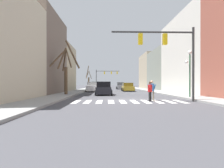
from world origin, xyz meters
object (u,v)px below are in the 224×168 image
(street_lamp_right_corner, at_px, (190,64))
(car_parked_right_near, at_px, (128,87))
(car_at_intersection, at_px, (96,86))
(car_parked_left_far, at_px, (120,86))
(pedestrian_waiting_at_curb, at_px, (152,89))
(car_driving_away_lane, at_px, (92,87))
(traffic_signal_near, at_px, (169,48))
(car_parked_right_far, at_px, (104,89))
(traffic_signal_far, at_px, (105,74))
(street_tree_left_far, at_px, (88,80))
(street_tree_left_mid, at_px, (66,69))
(pedestrian_on_left_sidewalk, at_px, (150,90))

(street_lamp_right_corner, distance_m, car_parked_right_near, 16.23)
(car_at_intersection, xyz_separation_m, car_parked_right_near, (6.20, -7.80, -0.12))
(car_parked_left_far, height_order, pedestrian_waiting_at_curb, car_parked_left_far)
(car_driving_away_lane, height_order, car_parked_left_far, car_parked_left_far)
(traffic_signal_near, bearing_deg, car_parked_right_far, 122.40)
(traffic_signal_far, distance_m, car_parked_left_far, 11.91)
(car_at_intersection, height_order, car_driving_away_lane, car_at_intersection)
(car_driving_away_lane, xyz_separation_m, car_parked_left_far, (5.85, 13.48, 0.01))
(traffic_signal_far, relative_size, street_lamp_right_corner, 1.68)
(car_at_intersection, bearing_deg, car_parked_right_far, -173.44)
(traffic_signal_far, distance_m, street_lamp_right_corner, 39.17)
(car_at_intersection, relative_size, pedestrian_waiting_at_curb, 2.60)
(car_parked_right_far, relative_size, street_tree_left_far, 0.79)
(car_parked_right_near, bearing_deg, car_parked_left_far, 2.00)
(car_parked_right_far, distance_m, street_tree_left_mid, 5.12)
(car_parked_left_far, bearing_deg, pedestrian_on_left_sidewalk, -179.89)
(street_tree_left_far, xyz_separation_m, street_tree_left_mid, (-0.27, -22.28, 0.81))
(traffic_signal_near, bearing_deg, pedestrian_waiting_at_curb, 145.16)
(traffic_signal_near, relative_size, car_driving_away_lane, 1.41)
(car_parked_right_near, bearing_deg, street_lamp_right_corner, -165.56)
(street_tree_left_mid, bearing_deg, car_parked_right_near, 52.00)
(traffic_signal_near, relative_size, car_parked_left_far, 1.44)
(street_tree_left_far, distance_m, street_tree_left_mid, 22.29)
(street_lamp_right_corner, xyz_separation_m, street_tree_left_mid, (-12.59, 4.54, -0.11))
(traffic_signal_far, relative_size, car_parked_right_near, 1.57)
(traffic_signal_far, bearing_deg, street_tree_left_mid, -97.21)
(car_at_intersection, xyz_separation_m, pedestrian_waiting_at_curb, (6.11, -25.24, 0.14))
(traffic_signal_near, height_order, pedestrian_waiting_at_curb, traffic_signal_near)
(street_lamp_right_corner, height_order, car_at_intersection, street_lamp_right_corner)
(car_parked_left_far, relative_size, pedestrian_on_left_sidewalk, 2.88)
(traffic_signal_far, distance_m, car_driving_away_lane, 24.52)
(pedestrian_on_left_sidewalk, distance_m, street_tree_left_far, 30.37)
(traffic_signal_near, relative_size, pedestrian_waiting_at_curb, 3.90)
(pedestrian_waiting_at_curb, bearing_deg, street_tree_left_mid, 169.83)
(traffic_signal_far, relative_size, pedestrian_on_left_sidewalk, 4.69)
(pedestrian_on_left_sidewalk, bearing_deg, car_parked_left_far, 39.60)
(traffic_signal_far, xyz_separation_m, car_at_intersection, (-1.88, -14.93, -3.39))
(pedestrian_waiting_at_curb, relative_size, street_tree_left_far, 0.29)
(street_tree_left_far, bearing_deg, pedestrian_waiting_at_curb, -74.02)
(street_tree_left_far, bearing_deg, car_at_intersection, -58.76)
(traffic_signal_far, height_order, street_tree_left_far, street_tree_left_far)
(traffic_signal_near, distance_m, street_tree_left_far, 31.04)
(street_tree_left_far, height_order, street_tree_left_mid, street_tree_left_mid)
(street_lamp_right_corner, height_order, street_tree_left_far, street_tree_left_far)
(traffic_signal_near, distance_m, car_driving_away_lane, 18.62)
(car_at_intersection, distance_m, pedestrian_on_left_sidewalk, 26.44)
(street_lamp_right_corner, xyz_separation_m, car_parked_left_far, (-4.42, 27.54, -2.44))
(car_at_intersection, relative_size, car_parked_right_far, 0.96)
(car_parked_left_far, height_order, street_tree_left_far, street_tree_left_far)
(street_lamp_right_corner, bearing_deg, pedestrian_waiting_at_curb, -154.99)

